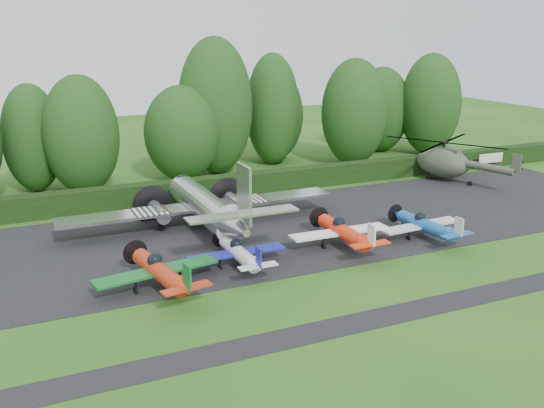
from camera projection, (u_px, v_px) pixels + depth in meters
name	position (u px, v px, depth m)	size (l,w,h in m)	color
ground	(335.00, 277.00, 38.64)	(160.00, 160.00, 0.00)	#224B15
apron	(271.00, 231.00, 47.39)	(70.00, 18.00, 0.01)	black
taxiway_verge	(390.00, 316.00, 33.38)	(70.00, 2.00, 0.00)	black
hedgerow	(224.00, 196.00, 57.02)	(90.00, 1.60, 2.00)	black
transport_plane	(206.00, 206.00, 46.82)	(22.31, 17.10, 7.15)	silver
light_plane_red	(160.00, 271.00, 36.30)	(7.76, 8.15, 2.98)	#B62D10
light_plane_white	(239.00, 253.00, 39.78)	(6.63, 6.97, 2.55)	silver
light_plane_orange	(343.00, 232.00, 43.42)	(7.59, 7.98, 2.92)	#F82E0E
light_plane_blue	(425.00, 225.00, 45.25)	(6.89, 7.24, 2.65)	#1B53A2
helicopter	(443.00, 160.00, 62.54)	(12.66, 14.82, 4.08)	#354031
sign_board	(491.00, 159.00, 67.35)	(3.31, 0.12, 1.86)	#3F3326
tree_1	(354.00, 112.00, 68.76)	(7.47, 7.47, 12.12)	black
tree_2	(274.00, 115.00, 71.53)	(6.86, 6.86, 10.70)	black
tree_3	(32.00, 138.00, 57.53)	(5.56, 5.56, 10.38)	black
tree_5	(430.00, 104.00, 74.80)	(7.43, 7.43, 12.41)	black
tree_6	(182.00, 133.00, 61.96)	(7.72, 7.72, 9.79)	black
tree_7	(215.00, 106.00, 64.30)	(7.92, 7.92, 14.53)	black
tree_9	(81.00, 135.00, 56.65)	(7.04, 7.04, 11.25)	black
tree_10	(381.00, 110.00, 76.62)	(7.15, 7.15, 10.68)	black
tree_11	(273.00, 110.00, 68.94)	(6.08, 6.08, 12.69)	black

